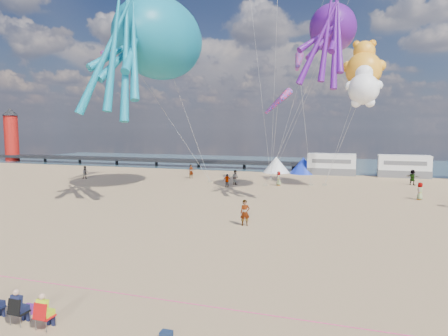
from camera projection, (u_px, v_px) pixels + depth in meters
ground at (176, 257)px, 21.18m from camera, size 120.00×120.00×0.00m
water at (302, 164)px, 73.25m from camera, size 120.00×120.00×0.00m
pier at (136, 159)px, 71.26m from camera, size 60.00×3.00×0.50m
lighthouse at (12, 138)px, 79.42m from camera, size 2.60×2.60×9.00m
motorhome_0 at (332, 164)px, 57.07m from camera, size 6.60×2.50×3.00m
motorhome_1 at (404, 166)px, 54.18m from camera, size 6.60×2.50×3.00m
tent_white at (276, 165)px, 59.54m from camera, size 4.00×4.00×2.40m
tent_blue at (303, 165)px, 58.32m from camera, size 4.00×4.00×2.40m
cooler_purple at (29, 309)px, 14.80m from camera, size 0.40×0.30×0.32m
cooler_navy at (166, 336)px, 12.94m from camera, size 0.38×0.28×0.30m
rope_line at (125, 294)px, 16.45m from camera, size 34.00×0.03×0.03m
standing_person at (245, 213)px, 27.77m from camera, size 0.78×0.65×1.82m
beachgoer_0 at (420, 191)px, 37.55m from camera, size 0.60×0.71×1.65m
beachgoer_1 at (85, 173)px, 52.53m from camera, size 0.95×0.95×1.67m
beachgoer_3 at (227, 181)px, 45.37m from camera, size 1.12×0.90×1.51m
beachgoer_4 at (413, 177)px, 46.96m from camera, size 1.15×0.94×1.84m
beachgoer_5 at (191, 171)px, 52.99m from camera, size 1.48×1.70×1.85m
beachgoer_6 at (279, 178)px, 46.71m from camera, size 0.69×0.72×1.66m
beachgoer_7 at (235, 177)px, 47.38m from camera, size 1.01×0.96×1.74m
sandbag_a at (210, 182)px, 49.18m from camera, size 0.50×0.35×0.22m
sandbag_b at (265, 185)px, 46.53m from camera, size 0.50×0.35×0.22m
sandbag_c at (325, 185)px, 46.48m from camera, size 0.50×0.35×0.22m
sandbag_d at (311, 185)px, 46.62m from camera, size 0.50×0.35×0.22m
sandbag_e at (271, 179)px, 51.20m from camera, size 0.50×0.35×0.22m
kite_octopus_teal at (159, 39)px, 39.37m from camera, size 6.60×13.13×14.48m
kite_octopus_purple at (333, 28)px, 36.30m from camera, size 7.41×10.09×10.60m
kite_panda at (364, 89)px, 40.34m from camera, size 4.04×3.84×5.33m
kite_teddy_orange at (364, 70)px, 41.67m from camera, size 5.08×4.86×6.34m
windsock_left at (121, 46)px, 43.75m from camera, size 1.39×7.52×7.48m
windsock_mid at (298, 62)px, 42.95m from camera, size 1.39×5.27×5.21m
windsock_right at (278, 102)px, 44.31m from camera, size 2.79×5.40×5.44m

